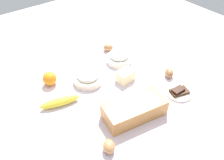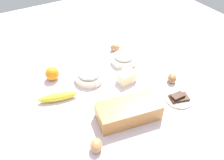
# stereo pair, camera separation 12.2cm
# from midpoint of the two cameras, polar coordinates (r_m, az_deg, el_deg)

# --- Properties ---
(ground_plane) EXTENTS (2.40, 2.40, 0.02)m
(ground_plane) POSITION_cam_midpoint_polar(r_m,az_deg,el_deg) (1.25, 2.79, -1.86)
(ground_plane) COLOR silver
(loaf_pan) EXTENTS (0.30, 0.18, 0.08)m
(loaf_pan) POSITION_cam_midpoint_polar(r_m,az_deg,el_deg) (1.07, 7.27, -7.54)
(loaf_pan) COLOR #B77A3D
(loaf_pan) RESTS_ON ground_plane
(flour_bowl) EXTENTS (0.16, 0.16, 0.07)m
(flour_bowl) POSITION_cam_midpoint_polar(r_m,az_deg,el_deg) (1.26, -2.72, 0.98)
(flour_bowl) COLOR silver
(flour_bowl) RESTS_ON ground_plane
(sugar_bowl) EXTENTS (0.15, 0.15, 0.07)m
(sugar_bowl) POSITION_cam_midpoint_polar(r_m,az_deg,el_deg) (1.39, 5.43, 5.14)
(sugar_bowl) COLOR silver
(sugar_bowl) RESTS_ON ground_plane
(banana) EXTENTS (0.19, 0.09, 0.04)m
(banana) POSITION_cam_midpoint_polar(r_m,az_deg,el_deg) (1.17, -10.04, -4.15)
(banana) COLOR yellow
(banana) RESTS_ON ground_plane
(orange_fruit) EXTENTS (0.07, 0.07, 0.07)m
(orange_fruit) POSITION_cam_midpoint_polar(r_m,az_deg,el_deg) (1.29, -11.62, 1.43)
(orange_fruit) COLOR orange
(orange_fruit) RESTS_ON ground_plane
(butter_block) EXTENTS (0.09, 0.07, 0.06)m
(butter_block) POSITION_cam_midpoint_polar(r_m,az_deg,el_deg) (1.26, 6.28, 0.61)
(butter_block) COLOR #F4EDB2
(butter_block) RESTS_ON ground_plane
(egg_near_butter) EXTENTS (0.08, 0.07, 0.05)m
(egg_near_butter) POSITION_cam_midpoint_polar(r_m,az_deg,el_deg) (1.49, 3.11, 7.71)
(egg_near_butter) COLOR #B97D4C
(egg_near_butter) RESTS_ON ground_plane
(egg_beside_bowl) EXTENTS (0.07, 0.08, 0.05)m
(egg_beside_bowl) POSITION_cam_midpoint_polar(r_m,az_deg,el_deg) (0.97, -0.11, -15.64)
(egg_beside_bowl) COLOR #BC7F4D
(egg_beside_bowl) RESTS_ON ground_plane
(egg_loose) EXTENTS (0.08, 0.08, 0.05)m
(egg_loose) POSITION_cam_midpoint_polar(r_m,az_deg,el_deg) (1.31, 16.85, 0.36)
(egg_loose) COLOR #9E6A40
(egg_loose) RESTS_ON ground_plane
(chocolate_plate) EXTENTS (0.13, 0.13, 0.03)m
(chocolate_plate) POSITION_cam_midpoint_polar(r_m,az_deg,el_deg) (1.22, 18.53, -4.33)
(chocolate_plate) COLOR silver
(chocolate_plate) RESTS_ON ground_plane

